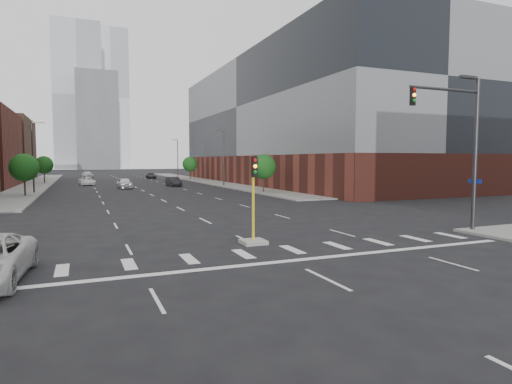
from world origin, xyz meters
TOP-DOWN VIEW (x-y plane):
  - ground at (0.00, 0.00)m, footprint 400.00×400.00m
  - sidewalk_left_far at (-15.00, 74.00)m, footprint 5.00×92.00m
  - sidewalk_right_far at (15.00, 74.00)m, footprint 5.00×92.00m
  - building_right_main at (29.50, 60.00)m, footprint 24.00×70.00m
  - tower_left at (-8.00, 220.00)m, footprint 22.00×22.00m
  - tower_right at (10.00, 260.00)m, footprint 20.00×20.00m
  - tower_mid at (0.00, 200.00)m, footprint 18.00×18.00m
  - median_traffic_signal at (0.00, 8.97)m, footprint 1.20×1.20m
  - mast_arm_signal at (12.61, 7.50)m, footprint 5.12×0.90m
  - streetlight_right_a at (13.41, 55.00)m, footprint 1.60×0.22m
  - streetlight_right_b at (13.41, 90.00)m, footprint 1.60×0.22m
  - streetlight_left at (-13.41, 50.00)m, footprint 1.60×0.22m
  - tree_left_near at (-14.00, 45.00)m, footprint 3.20×3.20m
  - tree_left_far at (-14.00, 75.00)m, footprint 3.20×3.20m
  - tree_right_near at (14.00, 40.00)m, footprint 3.20×3.20m
  - tree_right_far at (14.00, 80.00)m, footprint 3.20×3.20m
  - car_near_left at (-1.91, 55.68)m, footprint 2.22×4.85m
  - car_mid_right at (6.02, 58.41)m, footprint 1.97×4.73m
  - car_far_left at (-6.98, 67.04)m, footprint 2.83×5.18m
  - car_deep_right at (7.09, 89.33)m, footprint 1.92×4.59m
  - car_distant at (-6.38, 97.36)m, footprint 2.77×5.29m

SIDE VIEW (x-z plane):
  - ground at x=0.00m, z-range 0.00..0.00m
  - sidewalk_left_far at x=-15.00m, z-range 0.00..0.15m
  - sidewalk_right_far at x=15.00m, z-range 0.00..0.15m
  - car_deep_right at x=7.09m, z-range 0.00..1.32m
  - car_far_left at x=-6.98m, z-range 0.00..1.38m
  - car_mid_right at x=6.02m, z-range 0.00..1.52m
  - car_near_left at x=-1.91m, z-range 0.00..1.61m
  - car_distant at x=-6.38m, z-range 0.00..1.72m
  - median_traffic_signal at x=0.00m, z-range -1.23..3.17m
  - tree_left_near at x=-14.00m, z-range 0.97..5.82m
  - tree_left_far at x=-14.00m, z-range 0.97..5.82m
  - tree_right_near at x=14.00m, z-range 0.97..5.82m
  - tree_right_far at x=14.00m, z-range 0.97..5.82m
  - streetlight_right_a at x=13.41m, z-range 0.47..9.55m
  - streetlight_right_b at x=13.41m, z-range 0.47..9.55m
  - streetlight_left at x=-13.41m, z-range 0.47..9.55m
  - mast_arm_signal at x=12.61m, z-range 1.11..10.18m
  - building_right_main at x=29.50m, z-range 0.00..22.00m
  - tower_mid at x=0.00m, z-range 0.00..44.00m
  - tower_left at x=-8.00m, z-range 0.00..70.00m
  - tower_right at x=10.00m, z-range 0.00..80.00m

